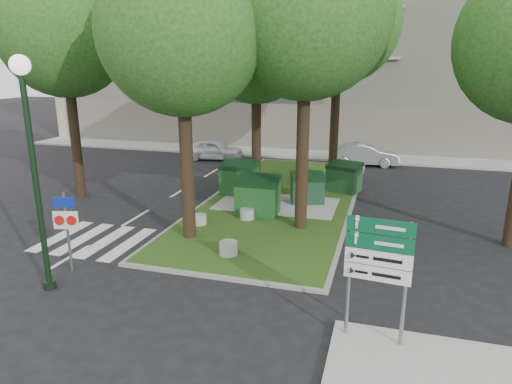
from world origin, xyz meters
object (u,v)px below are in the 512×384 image
at_px(dumpster_c, 307,188).
at_px(traffic_sign_pole, 66,221).
at_px(car_white, 213,149).
at_px(dumpster_d, 344,177).
at_px(bollard_left, 200,219).
at_px(tree_street_left, 65,19).
at_px(street_lamp, 31,149).
at_px(dumpster_b, 258,196).
at_px(tree_median_mid, 259,37).
at_px(litter_bin, 352,173).
at_px(dumpster_a, 239,178).
at_px(bollard_mid, 247,214).
at_px(tree_median_near_left, 184,14).
at_px(directional_sign, 378,261).
at_px(tree_median_far, 342,9).
at_px(bollard_right, 229,248).
at_px(car_silver, 364,155).

xyz_separation_m(dumpster_c, traffic_sign_pole, (-5.46, -8.39, 0.80)).
relative_size(traffic_sign_pole, car_white, 0.64).
height_order(dumpster_d, bollard_left, dumpster_d).
relative_size(tree_street_left, street_lamp, 1.81).
distance_m(dumpster_b, street_lamp, 8.78).
relative_size(tree_median_mid, litter_bin, 14.60).
bearing_deg(dumpster_a, bollard_left, -88.59).
bearing_deg(bollard_mid, street_lamp, -117.83).
distance_m(tree_median_near_left, bollard_left, 7.12).
relative_size(dumpster_a, bollard_mid, 3.12).
xyz_separation_m(dumpster_d, directional_sign, (1.85, -11.89, 1.16)).
bearing_deg(tree_median_mid, tree_street_left, -158.20).
bearing_deg(tree_median_far, tree_median_near_left, -111.28).
distance_m(dumpster_c, street_lamp, 11.30).
xyz_separation_m(tree_street_left, bollard_right, (8.73, -4.67, -7.33)).
height_order(tree_median_far, directional_sign, tree_median_far).
bearing_deg(tree_street_left, car_silver, 40.92).
bearing_deg(tree_street_left, street_lamp, -59.04).
xyz_separation_m(tree_median_mid, dumpster_c, (2.59, -1.46, -6.24)).
distance_m(tree_median_far, car_silver, 8.91).
distance_m(bollard_right, car_white, 15.36).
distance_m(dumpster_c, car_silver, 9.02).
height_order(tree_median_mid, traffic_sign_pole, tree_median_mid).
height_order(litter_bin, car_silver, car_silver).
bearing_deg(dumpster_d, car_silver, 103.21).
distance_m(tree_median_far, dumpster_c, 8.81).
distance_m(tree_street_left, dumpster_b, 10.89).
height_order(tree_median_far, bollard_left, tree_median_far).
height_order(tree_median_near_left, tree_median_far, tree_median_far).
bearing_deg(car_white, tree_median_mid, -150.92).
relative_size(directional_sign, car_white, 0.73).
bearing_deg(tree_median_mid, car_white, 126.90).
bearing_deg(car_silver, dumpster_c, 160.93).
height_order(tree_median_near_left, car_silver, tree_median_near_left).
distance_m(tree_median_far, litter_bin, 7.91).
distance_m(tree_median_near_left, dumpster_c, 8.85).
height_order(tree_median_near_left, bollard_right, tree_median_near_left).
bearing_deg(dumpster_b, litter_bin, 64.27).
distance_m(tree_median_near_left, bollard_right, 7.30).
relative_size(litter_bin, directional_sign, 0.25).
relative_size(tree_median_mid, dumpster_b, 5.92).
relative_size(tree_median_far, dumpster_c, 7.29).
xyz_separation_m(dumpster_d, litter_bin, (0.20, 2.39, -0.32)).
bearing_deg(tree_median_near_left, tree_street_left, 153.43).
distance_m(bollard_left, bollard_mid, 1.85).
bearing_deg(tree_median_near_left, dumpster_d, 58.98).
bearing_deg(bollard_left, directional_sign, -41.37).
distance_m(dumpster_a, traffic_sign_pole, 9.12).
distance_m(bollard_right, car_silver, 15.38).
distance_m(dumpster_b, bollard_left, 2.55).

